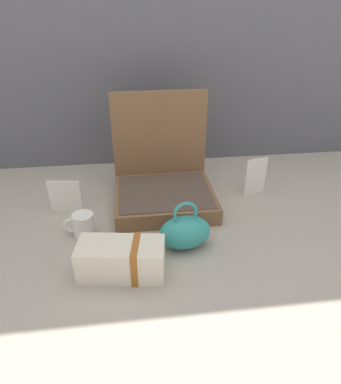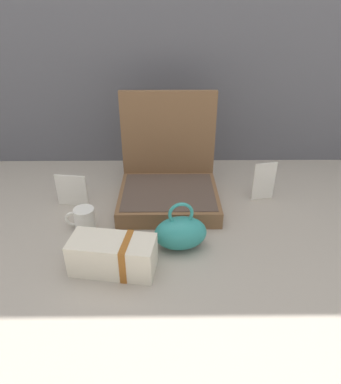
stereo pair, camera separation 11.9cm
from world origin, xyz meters
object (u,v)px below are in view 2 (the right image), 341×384
info_card_left (264,181)px  cream_toiletry_bag (114,255)px  poster_card_right (72,190)px  coffee_mug (84,219)px  teal_pouch_handbag (181,233)px  open_suitcase (169,180)px

info_card_left → cream_toiletry_bag: bearing=-154.3°
cream_toiletry_bag → poster_card_right: (-0.22, 0.38, 0.01)m
info_card_left → coffee_mug: bearing=-175.1°
teal_pouch_handbag → poster_card_right: bearing=147.1°
open_suitcase → poster_card_right: bearing=-173.3°
teal_pouch_handbag → info_card_left: (0.35, 0.31, 0.02)m
cream_toiletry_bag → coffee_mug: bearing=122.3°
cream_toiletry_bag → coffee_mug: cream_toiletry_bag is taller
open_suitcase → cream_toiletry_bag: open_suitcase is taller
coffee_mug → open_suitcase: bearing=34.2°
teal_pouch_handbag → info_card_left: size_ratio=1.15×
open_suitcase → poster_card_right: (-0.38, -0.04, -0.02)m
cream_toiletry_bag → poster_card_right: poster_card_right is taller
coffee_mug → cream_toiletry_bag: bearing=-57.7°
teal_pouch_handbag → cream_toiletry_bag: size_ratio=0.69×
open_suitcase → info_card_left: open_suitcase is taller
cream_toiletry_bag → info_card_left: bearing=37.2°
open_suitcase → cream_toiletry_bag: 0.45m
coffee_mug → teal_pouch_handbag: bearing=-18.0°
coffee_mug → poster_card_right: size_ratio=0.81×
coffee_mug → poster_card_right: poster_card_right is taller
teal_pouch_handbag → coffee_mug: (-0.34, 0.11, -0.02)m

